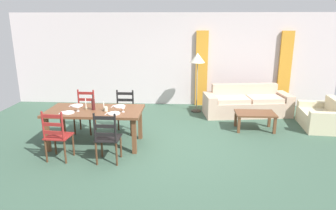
{
  "coord_description": "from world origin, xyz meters",
  "views": [
    {
      "loc": [
        0.41,
        -5.73,
        2.48
      ],
      "look_at": [
        0.04,
        0.42,
        0.75
      ],
      "focal_mm": 32.34,
      "sensor_mm": 36.0,
      "label": 1
    }
  ],
  "objects_px": {
    "wine_glass_near_right": "(123,107)",
    "coffee_table": "(255,115)",
    "wine_glass_near_left": "(78,106)",
    "armchair_upholstered": "(323,118)",
    "dining_chair_far_right": "(125,112)",
    "dining_chair_near_left": "(57,136)",
    "couch": "(246,104)",
    "dining_chair_near_right": "(107,138)",
    "wine_bottle": "(93,104)",
    "coffee_cup_primary": "(106,109)",
    "dining_table": "(95,114)",
    "standing_lamp": "(197,61)",
    "dining_chair_far_left": "(85,112)"
  },
  "relations": [
    {
      "from": "coffee_cup_primary",
      "to": "armchair_upholstered",
      "type": "distance_m",
      "value": 5.07
    },
    {
      "from": "couch",
      "to": "coffee_table",
      "type": "distance_m",
      "value": 1.22
    },
    {
      "from": "dining_chair_near_left",
      "to": "wine_bottle",
      "type": "distance_m",
      "value": 0.96
    },
    {
      "from": "wine_glass_near_right",
      "to": "standing_lamp",
      "type": "relative_size",
      "value": 0.1
    },
    {
      "from": "dining_chair_near_right",
      "to": "couch",
      "type": "relative_size",
      "value": 0.41
    },
    {
      "from": "wine_glass_near_right",
      "to": "couch",
      "type": "xyz_separation_m",
      "value": [
        2.86,
        2.42,
        -0.57
      ]
    },
    {
      "from": "couch",
      "to": "standing_lamp",
      "type": "xyz_separation_m",
      "value": [
        -1.34,
        0.19,
        1.12
      ]
    },
    {
      "from": "dining_chair_far_left",
      "to": "wine_glass_near_left",
      "type": "height_order",
      "value": "dining_chair_far_left"
    },
    {
      "from": "dining_chair_near_left",
      "to": "wine_glass_near_right",
      "type": "relative_size",
      "value": 5.96
    },
    {
      "from": "dining_chair_far_right",
      "to": "dining_chair_near_left",
      "type": "bearing_deg",
      "value": -121.52
    },
    {
      "from": "wine_bottle",
      "to": "coffee_cup_primary",
      "type": "relative_size",
      "value": 3.51
    },
    {
      "from": "dining_chair_near_right",
      "to": "dining_chair_far_right",
      "type": "bearing_deg",
      "value": 90.02
    },
    {
      "from": "wine_glass_near_right",
      "to": "dining_table",
      "type": "bearing_deg",
      "value": 168.47
    },
    {
      "from": "dining_table",
      "to": "coffee_cup_primary",
      "type": "height_order",
      "value": "coffee_cup_primary"
    },
    {
      "from": "wine_glass_near_right",
      "to": "coffee_table",
      "type": "height_order",
      "value": "wine_glass_near_right"
    },
    {
      "from": "wine_glass_near_left",
      "to": "armchair_upholstered",
      "type": "bearing_deg",
      "value": 15.1
    },
    {
      "from": "dining_chair_near_right",
      "to": "wine_glass_near_right",
      "type": "relative_size",
      "value": 5.96
    },
    {
      "from": "wine_glass_near_right",
      "to": "dining_chair_far_right",
      "type": "bearing_deg",
      "value": 100.25
    },
    {
      "from": "wine_glass_near_left",
      "to": "standing_lamp",
      "type": "bearing_deg",
      "value": 47.14
    },
    {
      "from": "wine_bottle",
      "to": "wine_glass_near_left",
      "type": "xyz_separation_m",
      "value": [
        -0.28,
        -0.11,
        -0.01
      ]
    },
    {
      "from": "dining_table",
      "to": "dining_chair_near_right",
      "type": "height_order",
      "value": "dining_chair_near_right"
    },
    {
      "from": "dining_table",
      "to": "standing_lamp",
      "type": "distance_m",
      "value": 3.35
    },
    {
      "from": "wine_bottle",
      "to": "coffee_cup_primary",
      "type": "distance_m",
      "value": 0.29
    },
    {
      "from": "armchair_upholstered",
      "to": "standing_lamp",
      "type": "distance_m",
      "value": 3.39
    },
    {
      "from": "coffee_table",
      "to": "coffee_cup_primary",
      "type": "bearing_deg",
      "value": -159.79
    },
    {
      "from": "wine_bottle",
      "to": "couch",
      "type": "distance_m",
      "value": 4.22
    },
    {
      "from": "dining_chair_far_left",
      "to": "wine_glass_near_right",
      "type": "xyz_separation_m",
      "value": [
        1.06,
        -0.86,
        0.38
      ]
    },
    {
      "from": "dining_chair_near_left",
      "to": "couch",
      "type": "xyz_separation_m",
      "value": [
        3.95,
        3.05,
        -0.19
      ]
    },
    {
      "from": "couch",
      "to": "dining_chair_near_right",
      "type": "bearing_deg",
      "value": -134.35
    },
    {
      "from": "armchair_upholstered",
      "to": "dining_chair_far_left",
      "type": "bearing_deg",
      "value": -173.94
    },
    {
      "from": "dining_chair_near_left",
      "to": "coffee_cup_primary",
      "type": "xyz_separation_m",
      "value": [
        0.73,
        0.66,
        0.32
      ]
    },
    {
      "from": "dining_chair_far_left",
      "to": "coffee_table",
      "type": "distance_m",
      "value": 3.91
    },
    {
      "from": "wine_bottle",
      "to": "wine_glass_near_left",
      "type": "relative_size",
      "value": 1.96
    },
    {
      "from": "dining_chair_far_right",
      "to": "coffee_cup_primary",
      "type": "relative_size",
      "value": 10.67
    },
    {
      "from": "couch",
      "to": "armchair_upholstered",
      "type": "distance_m",
      "value": 1.89
    },
    {
      "from": "dining_chair_near_right",
      "to": "wine_bottle",
      "type": "height_order",
      "value": "wine_bottle"
    },
    {
      "from": "dining_chair_far_left",
      "to": "coffee_cup_primary",
      "type": "xyz_separation_m",
      "value": [
        0.71,
        -0.83,
        0.32
      ]
    },
    {
      "from": "wine_bottle",
      "to": "wine_glass_near_left",
      "type": "distance_m",
      "value": 0.3
    },
    {
      "from": "dining_chair_far_right",
      "to": "couch",
      "type": "distance_m",
      "value": 3.4
    },
    {
      "from": "coffee_table",
      "to": "wine_glass_near_left",
      "type": "bearing_deg",
      "value": -162.06
    },
    {
      "from": "dining_chair_near_right",
      "to": "couch",
      "type": "bearing_deg",
      "value": 45.65
    },
    {
      "from": "wine_glass_near_right",
      "to": "standing_lamp",
      "type": "height_order",
      "value": "standing_lamp"
    },
    {
      "from": "wine_bottle",
      "to": "wine_glass_near_right",
      "type": "xyz_separation_m",
      "value": [
        0.62,
        -0.11,
        -0.01
      ]
    },
    {
      "from": "dining_chair_far_left",
      "to": "armchair_upholstered",
      "type": "xyz_separation_m",
      "value": [
        5.55,
        0.59,
        -0.23
      ]
    },
    {
      "from": "wine_glass_near_right",
      "to": "couch",
      "type": "bearing_deg",
      "value": 40.25
    },
    {
      "from": "couch",
      "to": "wine_bottle",
      "type": "bearing_deg",
      "value": -146.46
    },
    {
      "from": "dining_table",
      "to": "wine_glass_near_right",
      "type": "height_order",
      "value": "wine_glass_near_right"
    },
    {
      "from": "dining_chair_near_right",
      "to": "wine_glass_near_left",
      "type": "relative_size",
      "value": 5.96
    },
    {
      "from": "wine_bottle",
      "to": "wine_glass_near_right",
      "type": "relative_size",
      "value": 1.96
    },
    {
      "from": "wine_glass_near_right",
      "to": "coffee_table",
      "type": "bearing_deg",
      "value": 23.09
    }
  ]
}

